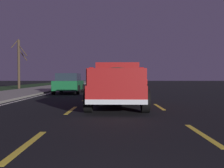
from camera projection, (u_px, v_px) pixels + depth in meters
ground at (115, 89)px, 28.51m from camera, size 144.00×144.00×0.00m
sidewalk_shoulder at (44, 89)px, 28.55m from camera, size 108.00×4.00×0.12m
lane_markings at (88, 88)px, 31.31m from camera, size 108.00×7.04×0.01m
pickup_truck at (117, 83)px, 11.43m from camera, size 5.47×2.37×1.87m
sedan_red at (139, 81)px, 39.65m from camera, size 4.43×2.06×1.54m
sedan_green at (69, 83)px, 21.22m from camera, size 4.40×2.02×1.54m
bare_tree_far at (19, 63)px, 30.37m from camera, size 1.38×1.88×5.51m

